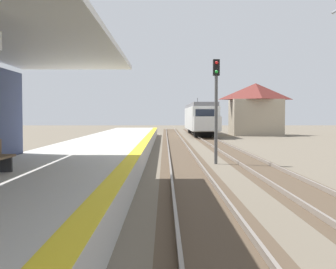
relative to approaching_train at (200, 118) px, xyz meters
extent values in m
cube|color=#B7B5AD|center=(-7.80, -39.62, -1.73)|extent=(5.00, 80.00, 0.90)
cube|color=yellow|center=(-5.55, -39.62, -1.27)|extent=(0.50, 80.00, 0.01)
cube|color=#4C3D2D|center=(-3.40, -35.62, -2.17)|extent=(2.34, 120.00, 0.01)
cube|color=slate|center=(-4.12, -35.62, -2.09)|extent=(0.08, 120.00, 0.15)
cube|color=slate|center=(-2.68, -35.62, -2.09)|extent=(0.08, 120.00, 0.15)
cube|color=#4C3D2D|center=(0.00, -35.62, -2.17)|extent=(2.34, 120.00, 0.01)
cube|color=slate|center=(-0.72, -35.62, -2.09)|extent=(0.08, 120.00, 0.15)
cube|color=slate|center=(0.72, -35.62, -2.09)|extent=(0.08, 120.00, 0.15)
cube|color=silver|center=(0.00, 0.38, -0.11)|extent=(2.90, 18.00, 2.70)
cube|color=slate|center=(0.00, 0.38, 1.46)|extent=(2.67, 18.00, 0.44)
cube|color=black|center=(0.00, -8.64, 0.30)|extent=(2.32, 0.06, 1.21)
cube|color=silver|center=(0.00, -9.42, -0.58)|extent=(2.78, 1.60, 1.49)
cube|color=black|center=(1.46, 0.38, 0.30)|extent=(0.04, 15.84, 0.86)
cylinder|color=#333333|center=(0.00, 3.98, 2.13)|extent=(0.06, 0.06, 0.90)
cube|color=black|center=(0.00, -5.47, -1.82)|extent=(2.17, 2.20, 0.72)
cube|color=black|center=(0.00, 6.23, -1.82)|extent=(2.17, 2.20, 0.72)
cylinder|color=#4C4C4C|center=(-1.82, -32.56, 0.02)|extent=(0.16, 0.16, 4.40)
cube|color=black|center=(-1.82, -32.56, 2.62)|extent=(0.32, 0.24, 0.80)
sphere|color=red|center=(-1.82, -32.70, 2.84)|extent=(0.16, 0.16, 0.16)
sphere|color=green|center=(-1.82, -32.70, 2.40)|extent=(0.16, 0.16, 0.16)
cube|color=#333333|center=(-8.67, -42.59, -1.06)|extent=(0.36, 0.08, 0.44)
cube|color=tan|center=(6.84, -0.37, 0.02)|extent=(6.00, 4.80, 4.40)
pyramid|color=maroon|center=(6.84, -0.37, 3.22)|extent=(6.60, 5.28, 2.00)
camera|label=1|loc=(-4.38, -54.36, 0.24)|focal=46.86mm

